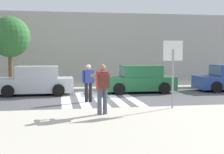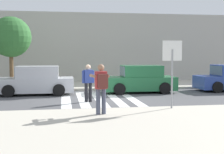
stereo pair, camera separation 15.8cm
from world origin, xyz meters
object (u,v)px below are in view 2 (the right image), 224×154
object	(u,v)px
stop_sign	(172,59)
street_tree_west	(11,37)
pedestrian_crossing	(88,81)
photographer_with_backpack	(101,85)
parked_car_silver	(36,81)
parked_car_green	(139,80)

from	to	relation	value
stop_sign	street_tree_west	bearing A→B (deg)	131.02
pedestrian_crossing	street_tree_west	xyz separation A→B (m)	(-4.21, 5.30, 2.23)
photographer_with_backpack	pedestrian_crossing	world-z (taller)	photographer_with_backpack
pedestrian_crossing	parked_car_silver	xyz separation A→B (m)	(-2.59, 2.98, -0.25)
photographer_with_backpack	pedestrian_crossing	bearing A→B (deg)	92.15
photographer_with_backpack	pedestrian_crossing	xyz separation A→B (m)	(-0.14, 3.72, -0.19)
parked_car_silver	parked_car_green	size ratio (longest dim) A/B	1.00
parked_car_silver	parked_car_green	world-z (taller)	same
pedestrian_crossing	street_tree_west	world-z (taller)	street_tree_west
parked_car_silver	parked_car_green	distance (m)	5.76
pedestrian_crossing	street_tree_west	bearing A→B (deg)	128.47
parked_car_silver	street_tree_west	bearing A→B (deg)	124.97
photographer_with_backpack	street_tree_west	bearing A→B (deg)	115.75
stop_sign	street_tree_west	world-z (taller)	street_tree_west
parked_car_green	street_tree_west	xyz separation A→B (m)	(-7.38, 2.32, 2.48)
pedestrian_crossing	parked_car_green	distance (m)	4.36
photographer_with_backpack	pedestrian_crossing	size ratio (longest dim) A/B	1.00
parked_car_green	street_tree_west	bearing A→B (deg)	162.57
stop_sign	parked_car_silver	world-z (taller)	stop_sign
stop_sign	street_tree_west	xyz separation A→B (m)	(-7.16, 8.23, 1.19)
parked_car_green	pedestrian_crossing	bearing A→B (deg)	-136.75
parked_car_green	street_tree_west	world-z (taller)	street_tree_west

